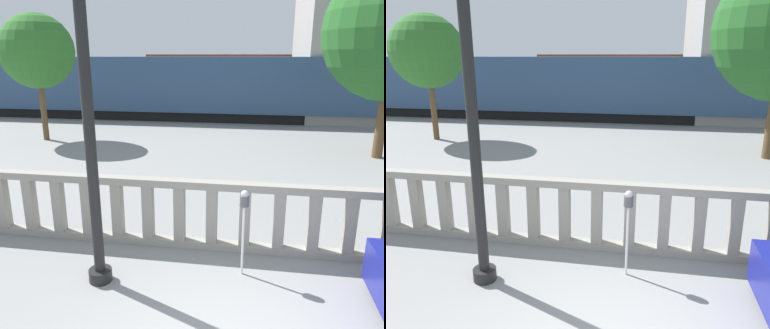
# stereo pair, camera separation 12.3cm
# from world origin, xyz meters

# --- Properties ---
(balustrade) EXTENTS (14.43, 0.24, 1.35)m
(balustrade) POSITION_xyz_m (-0.00, 2.80, 0.68)
(balustrade) COLOR gray
(balustrade) RESTS_ON ground
(lamppost) EXTENTS (0.38, 0.38, 5.14)m
(lamppost) POSITION_xyz_m (-2.30, 1.43, 2.79)
(lamppost) COLOR black
(lamppost) RESTS_ON ground
(parking_meter) EXTENTS (0.15, 0.15, 1.51)m
(parking_meter) POSITION_xyz_m (-0.01, 2.00, 1.19)
(parking_meter) COLOR silver
(parking_meter) RESTS_ON ground
(train_near) EXTENTS (26.97, 3.15, 4.10)m
(train_near) POSITION_xyz_m (-5.21, 17.94, 1.84)
(train_near) COLOR black
(train_near) RESTS_ON ground
(train_far) EXTENTS (22.27, 2.93, 4.24)m
(train_far) POSITION_xyz_m (2.39, 29.22, 1.91)
(train_far) COLOR black
(train_far) RESTS_ON ground
(tree_left) EXTENTS (3.06, 3.06, 5.26)m
(tree_left) POSITION_xyz_m (-8.86, 11.26, 3.72)
(tree_left) COLOR brown
(tree_left) RESTS_ON ground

